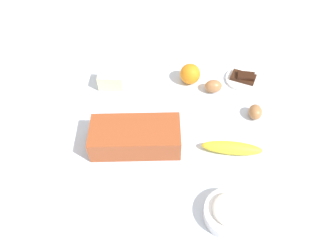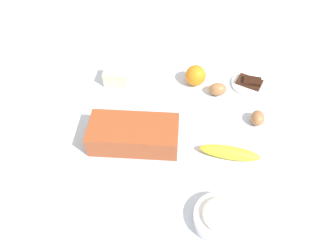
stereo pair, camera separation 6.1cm
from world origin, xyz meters
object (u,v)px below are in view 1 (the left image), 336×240
loaf_pan (135,137)px  chocolate_plate (243,78)px  egg_near_butter (255,112)px  banana (232,148)px  flour_bowl (229,212)px  orange_fruit (190,74)px  egg_beside_bowl (213,86)px  butter_block (111,80)px

loaf_pan → chocolate_plate: loaf_pan is taller
egg_near_butter → chocolate_plate: 0.18m
egg_near_butter → banana: bearing=-117.0°
flour_bowl → banana: bearing=87.4°
orange_fruit → egg_beside_bowl: 0.10m
egg_beside_bowl → chocolate_plate: size_ratio=0.48×
loaf_pan → banana: 0.30m
flour_bowl → banana: size_ratio=0.73×
flour_bowl → orange_fruit: 0.54m
banana → butter_block: (-0.44, 0.25, 0.01)m
butter_block → egg_beside_bowl: 0.38m
egg_beside_bowl → loaf_pan: bearing=-131.1°
loaf_pan → chocolate_plate: 0.49m
flour_bowl → butter_block: flour_bowl is taller
banana → chocolate_plate: bearing=82.0°
orange_fruit → egg_near_butter: 0.28m
butter_block → banana: bearing=-29.5°
loaf_pan → egg_beside_bowl: (0.24, 0.27, -0.02)m
butter_block → egg_beside_bowl: (0.38, 0.02, -0.01)m
egg_near_butter → egg_beside_bowl: 0.18m
loaf_pan → egg_near_butter: loaf_pan is taller
loaf_pan → egg_beside_bowl: loaf_pan is taller
egg_near_butter → orange_fruit: bearing=147.5°
flour_bowl → egg_near_butter: flour_bowl is taller
flour_bowl → butter_block: size_ratio=1.53×
egg_near_butter → loaf_pan: bearing=-156.8°
flour_bowl → egg_near_butter: size_ratio=2.36×
loaf_pan → egg_beside_bowl: 0.36m
banana → orange_fruit: orange_fruit is taller
butter_block → chocolate_plate: (0.49, 0.09, -0.02)m
chocolate_plate → butter_block: bearing=-170.0°
banana → egg_beside_bowl: egg_beside_bowl is taller
orange_fruit → banana: bearing=-63.3°
flour_bowl → egg_beside_bowl: flour_bowl is taller
egg_beside_bowl → banana: bearing=-76.1°
loaf_pan → banana: size_ratio=1.56×
loaf_pan → butter_block: size_ratio=3.28×
loaf_pan → egg_near_butter: size_ratio=5.07×
butter_block → loaf_pan: bearing=-61.7°
egg_beside_bowl → chocolate_plate: 0.13m
banana → butter_block: size_ratio=2.11×
banana → butter_block: butter_block is taller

